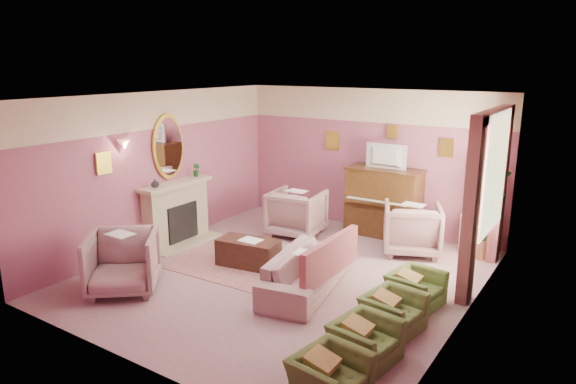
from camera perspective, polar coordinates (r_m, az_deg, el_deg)
The scene contains 48 objects.
floor at distance 8.29m, azimuth -0.27°, elevation -9.16°, with size 5.50×6.00×0.01m, color gray.
ceiling at distance 7.63m, azimuth -0.30°, elevation 10.54°, with size 5.50×6.00×0.01m, color silver.
wall_back at distance 10.42m, azimuth 8.89°, elevation 3.59°, with size 5.50×0.02×2.80m, color #7A4463.
wall_front at distance 5.70m, azimuth -17.29°, elevation -5.81°, with size 5.50×0.02×2.80m, color #7A4463.
wall_left at distance 9.60m, azimuth -14.11°, elevation 2.43°, with size 0.02×6.00×2.80m, color #7A4463.
wall_right at distance 6.78m, azimuth 19.51°, elevation -2.81°, with size 0.02×6.00×2.80m, color #7A4463.
picture_rail_band at distance 10.27m, azimuth 9.09°, elevation 9.48°, with size 5.50×0.01×0.65m, color beige.
stripe_panel at distance 8.09m, azimuth 21.49°, elevation -2.68°, with size 0.01×3.00×2.15m, color #B2C39B.
fireplace_surround at distance 9.82m, azimuth -12.32°, elevation -2.32°, with size 0.30×1.40×1.10m, color tan.
fireplace_inset at distance 9.80m, azimuth -11.86°, elevation -3.26°, with size 0.18×0.72×0.68m, color black.
fire_ember at distance 9.83m, azimuth -11.64°, elevation -4.30°, with size 0.06×0.54×0.10m, color #FF5905.
mantel_shelf at distance 9.66m, azimuth -12.37°, elevation 0.89°, with size 0.40×1.55×0.07m, color tan.
hearth at distance 9.85m, azimuth -11.34°, elevation -5.51°, with size 0.55×1.50×0.02m, color tan.
mirror_frame at distance 9.63m, azimuth -13.17°, elevation 4.94°, with size 0.04×0.72×1.20m, color gold.
mirror_glass at distance 9.61m, azimuth -13.07°, elevation 4.93°, with size 0.01×0.60×1.06m, color white.
sconce_shade at distance 8.86m, azimuth -17.78°, elevation 5.04°, with size 0.20×0.20×0.16m, color #E5A882.
piano at distance 10.11m, azimuth 10.55°, elevation -1.18°, with size 1.40×0.60×1.30m, color #442711.
piano_keyshelf at distance 9.78m, azimuth 9.76°, elevation -1.24°, with size 1.30×0.12×0.06m, color #442711.
piano_keys at distance 9.77m, azimuth 9.77°, elevation -1.02°, with size 1.20×0.08×0.02m, color silver.
piano_top at distance 9.95m, azimuth 10.72°, elevation 2.49°, with size 1.45×0.65×0.04m, color #442711.
television at distance 9.85m, azimuth 10.68°, elevation 4.09°, with size 0.80×0.12×0.48m, color black.
print_back_left at distance 10.68m, azimuth 4.94°, elevation 5.70°, with size 0.30×0.03×0.38m, color gold.
print_back_right at distance 9.79m, azimuth 17.17°, elevation 4.71°, with size 0.26×0.03×0.34m, color gold.
print_back_mid at distance 10.10m, azimuth 11.52°, elevation 6.59°, with size 0.22×0.03×0.26m, color gold.
print_left_wall at distance 8.76m, azimuth -19.79°, elevation 3.05°, with size 0.03×0.28×0.36m, color gold.
window_blind at distance 8.19m, azimuth 22.02°, elevation 1.98°, with size 0.03×1.40×1.80m, color silver.
curtain_left at distance 7.42m, azimuth 19.67°, elevation -2.18°, with size 0.16×0.34×2.60m, color brown.
curtain_right at distance 9.17m, azimuth 22.48°, elevation 0.59°, with size 0.16×0.34×2.60m, color brown.
pelmet at distance 8.08m, azimuth 22.02°, elevation 8.02°, with size 0.16×2.20×0.16m, color brown.
mantel_plant at distance 10.00m, azimuth -10.15°, elevation 2.45°, with size 0.16×0.16×0.28m, color #205623.
mantel_vase at distance 9.30m, azimuth -14.55°, elevation 0.95°, with size 0.16×0.16×0.16m, color beige.
area_rug at distance 8.69m, azimuth -4.11°, elevation -8.02°, with size 2.50×1.80×0.01m, color #A06662.
coffee_table at distance 8.59m, azimuth -4.42°, elevation -6.74°, with size 1.00×0.50×0.45m, color #371D14.
table_paper at distance 8.48m, azimuth -4.18°, elevation -5.36°, with size 0.35×0.28×0.01m, color white.
sofa at distance 7.62m, azimuth 2.06°, elevation -8.02°, with size 0.67×2.01×0.81m, color gray.
sofa_throw at distance 7.37m, azimuth 4.76°, elevation -7.25°, with size 0.10×1.52×0.56m, color brown.
floral_armchair_left at distance 9.97m, azimuth 0.96°, elevation -2.05°, with size 0.95×0.95×0.99m, color gray.
floral_armchair_right at distance 9.30m, azimuth 13.62°, elevation -3.68°, with size 0.95×0.95×0.99m, color gray.
floral_armchair_front at distance 7.93m, azimuth -17.93°, elevation -7.13°, with size 0.95×0.95×0.99m, color gray.
olive_chair_a at distance 5.41m, azimuth 4.72°, elevation -19.14°, with size 0.52×0.74×0.64m, color #50672D.
olive_chair_b at distance 6.04m, azimuth 8.60°, elevation -15.41°, with size 0.52×0.74×0.64m, color #50672D.
olive_chair_c at distance 6.71m, azimuth 11.62°, elevation -12.36°, with size 0.52×0.74×0.64m, color #50672D.
olive_chair_d at distance 7.41m, azimuth 14.02°, elevation -9.86°, with size 0.52×0.74×0.64m, color #50672D.
side_table at distance 9.62m, azimuth 20.03°, elevation -4.46°, with size 0.52×0.52×0.70m, color white.
side_plant_big at distance 9.48m, azimuth 20.29°, elevation -1.48°, with size 0.30×0.30×0.34m, color #205623.
side_plant_small at distance 9.37m, azimuth 20.84°, elevation -1.90°, with size 0.16×0.16×0.28m, color #205623.
palm_pot at distance 9.53m, azimuth 20.49°, elevation -5.83°, with size 0.34×0.34×0.34m, color brown.
palm_plant at distance 9.28m, azimuth 20.96°, elevation -0.65°, with size 0.76×0.76×1.44m, color #205623.
Camera 1 is at (4.21, -6.34, 3.28)m, focal length 32.00 mm.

